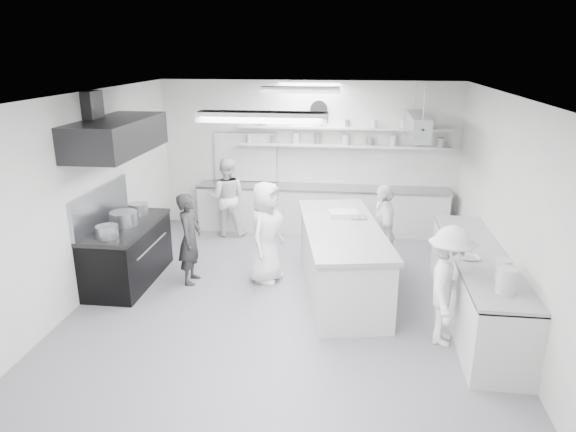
# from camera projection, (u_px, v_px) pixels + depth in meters

# --- Properties ---
(floor) EXTENTS (6.00, 7.00, 0.02)m
(floor) POSITION_uv_depth(u_px,v_px,m) (286.00, 301.00, 7.75)
(floor) COLOR gray
(floor) RESTS_ON ground
(ceiling) EXTENTS (6.00, 7.00, 0.02)m
(ceiling) POSITION_uv_depth(u_px,v_px,m) (286.00, 95.00, 6.83)
(ceiling) COLOR white
(ceiling) RESTS_ON wall_back
(wall_back) EXTENTS (6.00, 0.04, 3.00)m
(wall_back) POSITION_uv_depth(u_px,v_px,m) (308.00, 156.00, 10.59)
(wall_back) COLOR silver
(wall_back) RESTS_ON floor
(wall_front) EXTENTS (6.00, 0.04, 3.00)m
(wall_front) POSITION_uv_depth(u_px,v_px,m) (227.00, 334.00, 3.99)
(wall_front) COLOR silver
(wall_front) RESTS_ON floor
(wall_left) EXTENTS (0.04, 7.00, 3.00)m
(wall_left) POSITION_uv_depth(u_px,v_px,m) (84.00, 197.00, 7.65)
(wall_left) COLOR silver
(wall_left) RESTS_ON floor
(wall_right) EXTENTS (0.04, 7.00, 3.00)m
(wall_right) POSITION_uv_depth(u_px,v_px,m) (509.00, 213.00, 6.93)
(wall_right) COLOR silver
(wall_right) RESTS_ON floor
(stove) EXTENTS (0.80, 1.80, 0.90)m
(stove) POSITION_uv_depth(u_px,v_px,m) (128.00, 255.00, 8.30)
(stove) COLOR black
(stove) RESTS_ON floor
(exhaust_hood) EXTENTS (0.85, 2.00, 0.50)m
(exhaust_hood) POSITION_uv_depth(u_px,v_px,m) (116.00, 136.00, 7.72)
(exhaust_hood) COLOR black
(exhaust_hood) RESTS_ON wall_left
(back_counter) EXTENTS (5.00, 0.60, 0.92)m
(back_counter) POSITION_uv_depth(u_px,v_px,m) (321.00, 209.00, 10.59)
(back_counter) COLOR silver
(back_counter) RESTS_ON floor
(shelf_lower) EXTENTS (4.20, 0.26, 0.04)m
(shelf_lower) POSITION_uv_depth(u_px,v_px,m) (343.00, 146.00, 10.31)
(shelf_lower) COLOR silver
(shelf_lower) RESTS_ON wall_back
(shelf_upper) EXTENTS (4.20, 0.26, 0.04)m
(shelf_upper) POSITION_uv_depth(u_px,v_px,m) (344.00, 128.00, 10.20)
(shelf_upper) COLOR silver
(shelf_upper) RESTS_ON wall_back
(pass_through_window) EXTENTS (1.30, 0.04, 1.00)m
(pass_through_window) POSITION_uv_depth(u_px,v_px,m) (246.00, 157.00, 10.75)
(pass_through_window) COLOR black
(pass_through_window) RESTS_ON wall_back
(wall_clock) EXTENTS (0.32, 0.05, 0.32)m
(wall_clock) POSITION_uv_depth(u_px,v_px,m) (319.00, 109.00, 10.24)
(wall_clock) COLOR white
(wall_clock) RESTS_ON wall_back
(right_counter) EXTENTS (0.74, 3.30, 0.94)m
(right_counter) POSITION_uv_depth(u_px,v_px,m) (476.00, 288.00, 7.10)
(right_counter) COLOR silver
(right_counter) RESTS_ON floor
(pot_rack) EXTENTS (0.30, 1.60, 0.40)m
(pot_rack) POSITION_uv_depth(u_px,v_px,m) (417.00, 126.00, 9.07)
(pot_rack) COLOR #93989E
(pot_rack) RESTS_ON ceiling
(light_fixture_front) EXTENTS (1.30, 0.25, 0.10)m
(light_fixture_front) POSITION_uv_depth(u_px,v_px,m) (262.00, 117.00, 5.15)
(light_fixture_front) COLOR silver
(light_fixture_front) RESTS_ON ceiling
(light_fixture_rear) EXTENTS (1.30, 0.25, 0.10)m
(light_fixture_rear) POSITION_uv_depth(u_px,v_px,m) (300.00, 90.00, 8.55)
(light_fixture_rear) COLOR silver
(light_fixture_rear) RESTS_ON ceiling
(prep_island) EXTENTS (1.50, 2.89, 1.01)m
(prep_island) POSITION_uv_depth(u_px,v_px,m) (341.00, 261.00, 7.92)
(prep_island) COLOR silver
(prep_island) RESTS_ON floor
(stove_pot) EXTENTS (0.42, 0.42, 0.26)m
(stove_pot) POSITION_uv_depth(u_px,v_px,m) (124.00, 220.00, 8.10)
(stove_pot) COLOR #93989E
(stove_pot) RESTS_ON stove
(cook_stove) EXTENTS (0.36, 0.54, 1.47)m
(cook_stove) POSITION_uv_depth(u_px,v_px,m) (190.00, 239.00, 8.18)
(cook_stove) COLOR #272728
(cook_stove) RESTS_ON floor
(cook_back) EXTENTS (0.81, 0.66, 1.56)m
(cook_back) POSITION_uv_depth(u_px,v_px,m) (227.00, 197.00, 10.29)
(cook_back) COLOR white
(cook_back) RESTS_ON floor
(cook_island_left) EXTENTS (0.73, 0.92, 1.64)m
(cook_island_left) POSITION_uv_depth(u_px,v_px,m) (266.00, 232.00, 8.21)
(cook_island_left) COLOR white
(cook_island_left) RESTS_ON floor
(cook_island_right) EXTENTS (0.48, 0.97, 1.59)m
(cook_island_right) POSITION_uv_depth(u_px,v_px,m) (383.00, 233.00, 8.24)
(cook_island_right) COLOR white
(cook_island_right) RESTS_ON floor
(cook_right) EXTENTS (0.80, 1.11, 1.55)m
(cook_right) POSITION_uv_depth(u_px,v_px,m) (449.00, 286.00, 6.44)
(cook_right) COLOR white
(cook_right) RESTS_ON floor
(bowl_island_a) EXTENTS (0.33, 0.33, 0.07)m
(bowl_island_a) POSITION_uv_depth(u_px,v_px,m) (358.00, 219.00, 8.14)
(bowl_island_a) COLOR #93989E
(bowl_island_a) RESTS_ON prep_island
(bowl_island_b) EXTENTS (0.20, 0.20, 0.06)m
(bowl_island_b) POSITION_uv_depth(u_px,v_px,m) (354.00, 225.00, 7.85)
(bowl_island_b) COLOR silver
(bowl_island_b) RESTS_ON prep_island
(bowl_right) EXTENTS (0.27, 0.27, 0.06)m
(bowl_right) POSITION_uv_depth(u_px,v_px,m) (469.00, 259.00, 6.78)
(bowl_right) COLOR silver
(bowl_right) RESTS_ON right_counter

